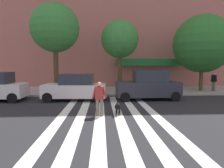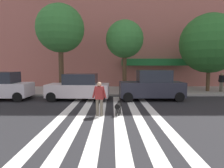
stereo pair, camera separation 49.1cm
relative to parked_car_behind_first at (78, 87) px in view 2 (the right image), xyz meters
The scene contains 11 objects.
ground_plane 6.13m from the parked_car_behind_first, 73.23° to the right, with size 160.00×160.00×0.00m, color #232326.
sidewalk_far 4.98m from the parked_car_behind_first, 69.13° to the left, with size 80.00×6.00×0.15m, color #A09B96.
crosswalk_stripes 6.27m from the parked_car_behind_first, 69.41° to the right, with size 4.95×14.20×0.01m.
parked_car_behind_first is the anchor object (origin of this frame).
parked_car_third_in_line 5.11m from the parked_car_behind_first, ahead, with size 4.42×1.97×2.09m.
street_tree_nearest 5.55m from the parked_car_behind_first, 125.57° to the left, with size 3.91×3.91×7.23m.
street_tree_middle 6.11m from the parked_car_behind_first, 45.23° to the left, with size 3.23×3.23×6.14m.
street_tree_further 11.91m from the parked_car_behind_first, 18.58° to the left, with size 5.12×5.12×6.73m.
pedestrian_dog_walker 4.75m from the parked_car_behind_first, 68.87° to the right, with size 0.71×0.31×1.64m.
dog_on_leash 4.92m from the parked_car_behind_first, 57.51° to the right, with size 0.37×1.00×0.65m.
pedestrian_bystander 12.24m from the parked_car_behind_first, 15.41° to the left, with size 0.35×0.69×1.64m.
Camera 2 is at (0.57, -0.48, 2.42)m, focal length 31.54 mm.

